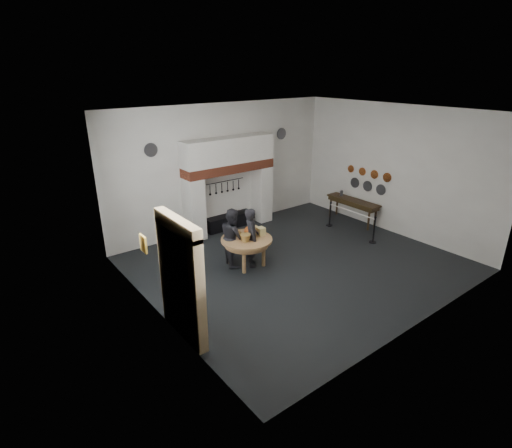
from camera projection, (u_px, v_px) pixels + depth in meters
floor at (297, 263)px, 12.25m from camera, size 9.00×8.00×0.02m
ceiling at (303, 112)px, 10.60m from camera, size 9.00×8.00×0.02m
wall_back at (224, 167)px, 14.37m from camera, size 9.00×0.02×4.50m
wall_front at (430, 237)px, 8.47m from camera, size 9.00×0.02×4.50m
wall_left at (152, 229)px, 8.87m from camera, size 0.02×8.00×4.50m
wall_right at (394, 170)px, 13.97m from camera, size 0.02×8.00×4.50m
chimney_pier_left at (194, 209)px, 13.71m from camera, size 0.55×0.70×2.15m
chimney_pier_right at (261, 193)px, 15.38m from camera, size 0.55×0.70×2.15m
hearth_brick_band at (229, 167)px, 14.09m from camera, size 3.50×0.72×0.32m
chimney_hood at (228, 150)px, 13.87m from camera, size 3.50×0.70×0.90m
iron_range at (229, 221)px, 14.90m from camera, size 1.90×0.45×0.50m
utensil_rail at (225, 181)px, 14.50m from camera, size 1.60×0.02×0.02m
door_recess at (178, 286)px, 8.52m from camera, size 0.04×1.10×2.50m
door_jamb_near at (198, 297)px, 8.03m from camera, size 0.22×0.30×2.60m
door_jamb_far at (167, 271)px, 9.07m from camera, size 0.22×0.30×2.60m
door_lintel at (177, 225)px, 8.06m from camera, size 0.22×1.70×0.30m
wall_plaque at (143, 244)px, 9.73m from camera, size 0.05×0.34×0.44m
work_table at (247, 239)px, 11.85m from camera, size 1.92×1.92×0.07m
pumpkin at (250, 231)px, 11.97m from camera, size 0.36×0.36×0.31m
cheese_block_big at (261, 231)px, 12.04m from camera, size 0.22×0.22×0.24m
cheese_block_small at (254, 229)px, 12.26m from camera, size 0.18×0.18×0.20m
wicker_basket at (245, 238)px, 11.61m from camera, size 0.40×0.40×0.22m
bread_loaf at (237, 234)px, 12.02m from camera, size 0.31×0.18×0.13m
visitor_near at (252, 237)px, 11.84m from camera, size 0.68×0.78×1.81m
visitor_far at (233, 237)px, 11.91m from camera, size 0.90×1.03×1.78m
side_table at (353, 201)px, 15.22m from camera, size 0.55×2.20×0.06m
pewter_jug at (341, 193)px, 15.61m from camera, size 0.12×0.12×0.22m
copper_pan_a at (387, 178)px, 14.21m from camera, size 0.03×0.34×0.34m
copper_pan_b at (374, 174)px, 14.61m from camera, size 0.03×0.32×0.32m
copper_pan_c at (362, 172)px, 15.02m from camera, size 0.03×0.30×0.30m
copper_pan_d at (351, 169)px, 15.42m from camera, size 0.03×0.28×0.28m
pewter_plate_left at (381, 190)px, 14.54m from camera, size 0.03×0.40×0.40m
pewter_plate_mid at (367, 186)px, 14.98m from camera, size 0.03×0.40×0.40m
pewter_plate_right at (355, 183)px, 15.42m from camera, size 0.03×0.40×0.40m
pewter_plate_back_left at (151, 150)px, 12.47m from camera, size 0.44×0.03×0.44m
pewter_plate_back_right at (281, 134)px, 15.53m from camera, size 0.44×0.03×0.44m
barrier_post_near at (374, 230)px, 13.53m from camera, size 0.05×0.05×0.90m
barrier_post_far at (330, 214)px, 15.01m from camera, size 0.05×0.05×0.90m
barrier_rope at (352, 211)px, 14.12m from camera, size 0.04×2.00×0.04m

